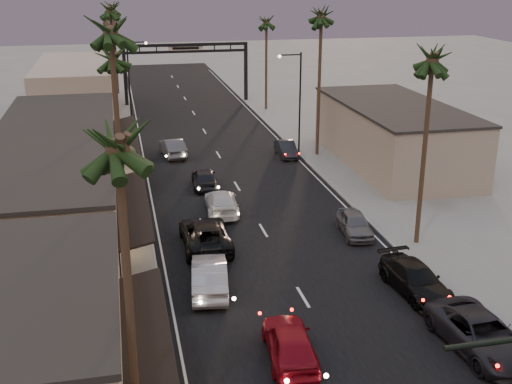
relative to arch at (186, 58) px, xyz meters
name	(u,v)px	position (x,y,z in m)	size (l,w,h in m)	color
ground	(230,175)	(0.00, -30.00, -5.53)	(200.00, 200.00, 0.00)	slate
road	(220,158)	(0.00, -25.00, -5.53)	(14.00, 120.00, 0.02)	black
sidewalk_left	(110,143)	(-9.50, -18.00, -5.47)	(5.00, 92.00, 0.12)	slate
sidewalk_right	(302,133)	(9.50, -18.00, -5.47)	(5.00, 92.00, 0.12)	slate
storefront_near	(6,360)	(-13.00, -58.00, -2.78)	(8.00, 12.00, 5.50)	tan
storefront_mid	(43,218)	(-13.00, -44.00, -2.78)	(8.00, 14.00, 5.50)	gray
storefront_far	(62,148)	(-13.00, -28.00, -3.03)	(8.00, 16.00, 5.00)	tan
storefront_dist	(75,90)	(-13.00, -5.00, -2.53)	(8.00, 20.00, 6.00)	gray
building_right	(393,136)	(14.00, -30.00, -3.03)	(8.00, 18.00, 5.00)	gray
arch	(186,58)	(0.00, 0.00, 0.00)	(15.20, 0.40, 7.27)	black
streetlight_right	(297,95)	(6.92, -25.00, -0.20)	(2.13, 0.30, 9.00)	black
streetlight_left	(132,77)	(-6.92, -12.00, -0.20)	(2.13, 0.30, 9.00)	black
palm_la	(117,134)	(-8.60, -61.00, 5.91)	(3.20, 3.20, 13.20)	#38281C
palm_lb	(110,24)	(-8.60, -48.00, 7.85)	(3.20, 3.20, 15.20)	#38281C
palm_lc	(113,52)	(-8.60, -34.00, 4.94)	(3.20, 3.20, 12.20)	#38281C
palm_ld	(110,7)	(-8.60, -15.00, 6.88)	(3.20, 3.20, 14.20)	#38281C
palm_ra	(433,52)	(8.60, -46.00, 5.91)	(3.20, 3.20, 13.20)	#38281C
palm_rb	(322,11)	(8.60, -26.00, 6.88)	(3.20, 3.20, 14.20)	#38281C
palm_rc	(266,18)	(8.60, -6.00, 4.94)	(3.20, 3.20, 12.20)	#38281C
palm_far	(112,5)	(-8.30, 8.00, 5.91)	(3.20, 3.20, 13.20)	#38281C
oncoming_red	(290,343)	(-2.10, -56.13, -4.71)	(1.94, 4.83, 1.65)	maroon
oncoming_pickup	(205,234)	(-3.96, -43.74, -4.71)	(2.73, 5.92, 1.65)	black
oncoming_silver	(209,276)	(-4.52, -49.24, -4.69)	(1.79, 5.12, 1.69)	#95969A
oncoming_white	(222,202)	(-2.06, -38.24, -4.79)	(2.08, 5.13, 1.49)	silver
oncoming_dgrey	(204,178)	(-2.47, -32.65, -4.78)	(1.77, 4.41, 1.50)	black
oncoming_grey_far	(173,148)	(-4.02, -23.58, -4.74)	(1.68, 4.83, 1.59)	#48474C
curbside_near	(481,334)	(6.20, -57.23, -4.72)	(2.69, 5.83, 1.62)	black
curbside_black	(415,279)	(5.75, -51.73, -4.78)	(2.11, 5.19, 1.51)	black
curbside_grey	(355,224)	(5.45, -43.80, -4.82)	(1.69, 4.19, 1.43)	#545359
curbside_far	(286,149)	(5.83, -25.68, -4.85)	(1.44, 4.13, 1.36)	black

